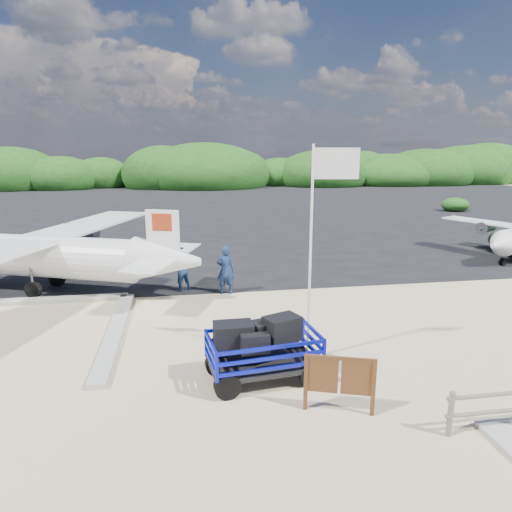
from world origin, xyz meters
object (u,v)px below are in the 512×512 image
at_px(aircraft_small, 117,205).
at_px(aircraft_large, 364,215).
at_px(crew_a, 226,270).
at_px(baggage_cart, 263,380).
at_px(signboard, 338,412).
at_px(crew_b, 180,269).
at_px(flagpole, 307,358).

bearing_deg(aircraft_small, aircraft_large, 126.81).
bearing_deg(crew_a, baggage_cart, 96.60).
distance_m(signboard, aircraft_large, 30.58).
relative_size(aircraft_large, aircraft_small, 2.06).
xyz_separation_m(crew_a, crew_b, (-1.80, 0.67, -0.07)).
bearing_deg(signboard, crew_b, 128.72).
xyz_separation_m(flagpole, signboard, (-0.03, -2.67, 0.00)).
distance_m(aircraft_large, aircraft_small, 24.27).
xyz_separation_m(aircraft_large, aircraft_small, (-21.90, 10.46, 0.00)).
height_order(baggage_cart, signboard, baggage_cart).
bearing_deg(baggage_cart, signboard, -56.95).
relative_size(baggage_cart, aircraft_small, 0.41).
relative_size(crew_b, aircraft_large, 0.12).
bearing_deg(flagpole, aircraft_small, 105.33).
relative_size(baggage_cart, aircraft_large, 0.20).
bearing_deg(crew_b, signboard, 85.70).
height_order(baggage_cart, crew_a, crew_a).
bearing_deg(aircraft_large, baggage_cart, 84.05).
bearing_deg(flagpole, crew_b, 117.38).
height_order(baggage_cart, aircraft_large, aircraft_large).
bearing_deg(aircraft_small, crew_b, 74.61).
bearing_deg(baggage_cart, crew_a, 85.23).
height_order(crew_b, aircraft_large, aircraft_large).
height_order(flagpole, crew_b, flagpole).
bearing_deg(baggage_cart, aircraft_small, 95.84).
xyz_separation_m(flagpole, crew_b, (-3.51, 6.77, 0.91)).
relative_size(signboard, aircraft_large, 0.11).
xyz_separation_m(signboard, crew_b, (-3.48, 9.44, 0.91)).
relative_size(flagpole, crew_a, 2.97).
bearing_deg(aircraft_small, flagpole, 77.67).
xyz_separation_m(flagpole, crew_a, (-1.71, 6.10, 0.99)).
xyz_separation_m(crew_b, aircraft_small, (-6.33, 29.12, -0.91)).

